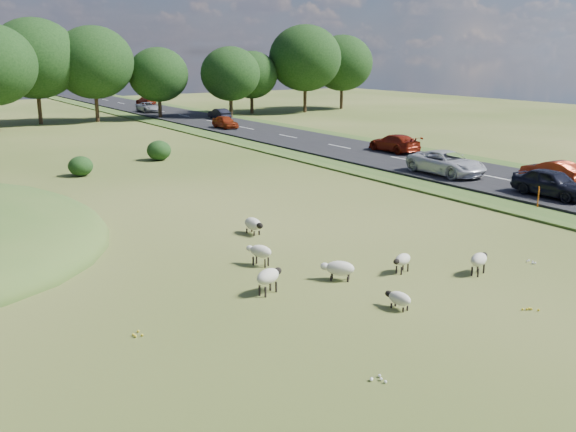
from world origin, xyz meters
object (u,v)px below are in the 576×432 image
object	(u,v)px
car_1	(146,101)
car_2	(553,171)
car_3	(149,107)
car_5	(219,114)
marker_post	(538,198)
car_6	(225,122)
sheep_5	(269,276)
sheep_4	(260,251)
sheep_3	(402,260)
car_4	(552,183)
sheep_6	(399,298)
car_0	(394,143)
sheep_1	(253,224)
sheep_0	(479,260)
car_7	(447,163)
sheep_2	(339,268)

from	to	relation	value
car_1	car_2	distance (m)	69.20
car_3	car_5	distance (m)	13.58
marker_post	car_3	bearing A→B (deg)	87.89
car_6	sheep_5	bearing A→B (deg)	-115.54
sheep_4	car_2	distance (m)	23.11
sheep_4	car_1	distance (m)	76.22
sheep_3	car_4	world-z (taller)	car_4
car_5	car_6	xyz separation A→B (m)	(-3.80, -8.87, 0.03)
sheep_4	sheep_6	size ratio (longest dim) A/B	1.12
sheep_5	car_6	bearing A→B (deg)	43.47
car_0	sheep_6	bearing A→B (deg)	48.44
car_5	sheep_1	bearing A→B (deg)	64.95
car_5	car_1	bearing A→B (deg)	-90.00
sheep_6	sheep_4	bearing A→B (deg)	5.24
sheep_0	car_7	xyz separation A→B (m)	(12.77, 13.87, 0.44)
sheep_0	sheep_4	distance (m)	8.16
sheep_0	car_4	distance (m)	14.16
sheep_0	car_1	size ratio (longest dim) A/B	0.26
sheep_1	sheep_6	distance (m)	10.07
sheep_1	car_7	world-z (taller)	car_7
sheep_6	car_3	size ratio (longest dim) A/B	0.22
marker_post	sheep_2	distance (m)	15.49
marker_post	car_1	distance (m)	72.96
sheep_2	sheep_6	bearing A→B (deg)	133.65
marker_post	sheep_1	xyz separation A→B (m)	(-14.80, 3.93, -0.13)
car_1	marker_post	bearing A→B (deg)	85.22
sheep_0	sheep_4	xyz separation A→B (m)	(-6.26, 5.23, -0.00)
car_7	marker_post	bearing A→B (deg)	-104.79
sheep_2	sheep_1	bearing A→B (deg)	-49.60
car_3	sheep_5	bearing A→B (deg)	-107.49
sheep_3	car_5	distance (m)	55.49
car_5	car_7	world-z (taller)	car_7
sheep_1	car_2	xyz separation A→B (m)	(20.87, -0.42, 0.42)
sheep_3	car_2	bearing A→B (deg)	-176.73
car_2	car_6	size ratio (longest dim) A/B	1.03
sheep_2	car_4	size ratio (longest dim) A/B	0.26
car_4	car_5	world-z (taller)	car_4
car_7	sheep_3	bearing A→B (deg)	-140.90
sheep_5	car_1	distance (m)	79.19
sheep_1	car_6	bearing A→B (deg)	152.25
marker_post	car_2	distance (m)	7.02
sheep_1	car_3	xyz separation A→B (m)	(17.07, 57.71, 0.42)
sheep_4	car_7	world-z (taller)	car_7
car_4	car_7	distance (m)	7.77
sheep_6	car_2	world-z (taller)	car_2
car_1	car_4	world-z (taller)	car_4
car_5	car_6	bearing A→B (deg)	66.82
sheep_0	car_6	world-z (taller)	car_6
sheep_2	car_3	bearing A→B (deg)	-61.35
sheep_1	car_2	size ratio (longest dim) A/B	0.33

